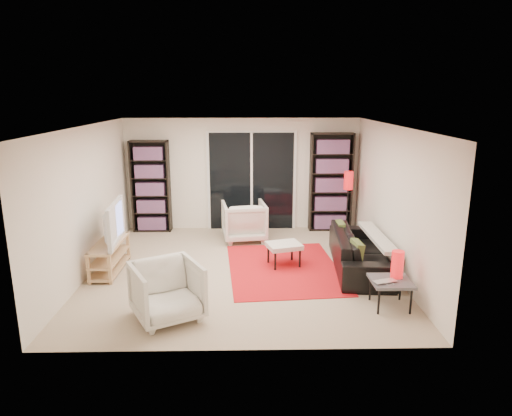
# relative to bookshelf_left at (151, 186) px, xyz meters

# --- Properties ---
(floor) EXTENTS (5.00, 5.00, 0.00)m
(floor) POSITION_rel_bookshelf_left_xyz_m (1.95, -2.33, -0.98)
(floor) COLOR #B6A78D
(floor) RESTS_ON ground
(wall_back) EXTENTS (5.00, 0.02, 2.40)m
(wall_back) POSITION_rel_bookshelf_left_xyz_m (1.95, 0.17, 0.22)
(wall_back) COLOR white
(wall_back) RESTS_ON ground
(wall_front) EXTENTS (5.00, 0.02, 2.40)m
(wall_front) POSITION_rel_bookshelf_left_xyz_m (1.95, -4.83, 0.22)
(wall_front) COLOR white
(wall_front) RESTS_ON ground
(wall_left) EXTENTS (0.02, 5.00, 2.40)m
(wall_left) POSITION_rel_bookshelf_left_xyz_m (-0.55, -2.33, 0.22)
(wall_left) COLOR white
(wall_left) RESTS_ON ground
(wall_right) EXTENTS (0.02, 5.00, 2.40)m
(wall_right) POSITION_rel_bookshelf_left_xyz_m (4.45, -2.33, 0.22)
(wall_right) COLOR white
(wall_right) RESTS_ON ground
(ceiling) EXTENTS (5.00, 5.00, 0.02)m
(ceiling) POSITION_rel_bookshelf_left_xyz_m (1.95, -2.33, 1.42)
(ceiling) COLOR white
(ceiling) RESTS_ON wall_back
(sliding_door) EXTENTS (1.92, 0.08, 2.16)m
(sliding_door) POSITION_rel_bookshelf_left_xyz_m (2.15, 0.13, 0.07)
(sliding_door) COLOR white
(sliding_door) RESTS_ON ground
(bookshelf_left) EXTENTS (0.80, 0.30, 1.95)m
(bookshelf_left) POSITION_rel_bookshelf_left_xyz_m (0.00, 0.00, 0.00)
(bookshelf_left) COLOR black
(bookshelf_left) RESTS_ON ground
(bookshelf_right) EXTENTS (0.90, 0.30, 2.10)m
(bookshelf_right) POSITION_rel_bookshelf_left_xyz_m (3.85, -0.00, 0.07)
(bookshelf_right) COLOR black
(bookshelf_right) RESTS_ON ground
(tv_stand) EXTENTS (0.39, 1.21, 0.50)m
(tv_stand) POSITION_rel_bookshelf_left_xyz_m (-0.25, -2.33, -0.71)
(tv_stand) COLOR #D9B280
(tv_stand) RESTS_ON floor
(tv) EXTENTS (0.26, 1.19, 0.68)m
(tv) POSITION_rel_bookshelf_left_xyz_m (-0.23, -2.33, -0.14)
(tv) COLOR black
(tv) RESTS_ON tv_stand
(rug) EXTENTS (2.02, 2.61, 0.01)m
(rug) POSITION_rel_bookshelf_left_xyz_m (2.67, -2.30, -0.97)
(rug) COLOR red
(rug) RESTS_ON floor
(sofa) EXTENTS (1.05, 2.25, 0.64)m
(sofa) POSITION_rel_bookshelf_left_xyz_m (3.96, -2.31, -0.66)
(sofa) COLOR black
(sofa) RESTS_ON floor
(armchair_back) EXTENTS (0.95, 0.97, 0.79)m
(armchair_back) POSITION_rel_bookshelf_left_xyz_m (1.99, -0.69, -0.58)
(armchair_back) COLOR silver
(armchair_back) RESTS_ON floor
(armchair_front) EXTENTS (1.12, 1.13, 0.77)m
(armchair_front) POSITION_rel_bookshelf_left_xyz_m (0.99, -4.03, -0.59)
(armchair_front) COLOR silver
(armchair_front) RESTS_ON floor
(ottoman) EXTENTS (0.66, 0.59, 0.40)m
(ottoman) POSITION_rel_bookshelf_left_xyz_m (2.68, -2.15, -0.63)
(ottoman) COLOR silver
(ottoman) RESTS_ON floor
(side_table) EXTENTS (0.54, 0.54, 0.40)m
(side_table) POSITION_rel_bookshelf_left_xyz_m (4.03, -3.76, -0.61)
(side_table) COLOR #4E4E54
(side_table) RESTS_ON floor
(laptop) EXTENTS (0.37, 0.30, 0.03)m
(laptop) POSITION_rel_bookshelf_left_xyz_m (3.93, -3.88, -0.56)
(laptop) COLOR silver
(laptop) RESTS_ON side_table
(table_lamp) EXTENTS (0.17, 0.17, 0.38)m
(table_lamp) POSITION_rel_bookshelf_left_xyz_m (4.13, -3.66, -0.38)
(table_lamp) COLOR red
(table_lamp) RESTS_ON side_table
(floor_lamp) EXTENTS (0.21, 0.21, 1.37)m
(floor_lamp) POSITION_rel_bookshelf_left_xyz_m (4.11, -0.49, 0.07)
(floor_lamp) COLOR black
(floor_lamp) RESTS_ON floor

